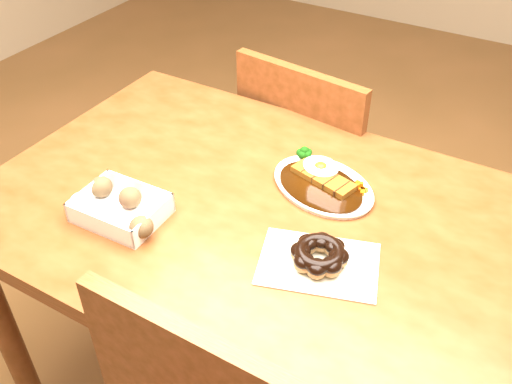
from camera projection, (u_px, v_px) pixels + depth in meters
The scene contains 5 objects.
table at pixel (258, 242), 1.28m from camera, with size 1.20×0.80×0.75m.
chair_far at pixel (317, 169), 1.79m from camera, with size 0.47×0.47×0.87m.
katsu_curry_plate at pixel (323, 182), 1.27m from camera, with size 0.29×0.25×0.05m.
donut_box at pixel (118, 207), 1.18m from camera, with size 0.21×0.14×0.05m.
pon_de_ring at pixel (319, 256), 1.07m from camera, with size 0.26×0.22×0.04m.
Camera 1 is at (0.46, -0.81, 1.53)m, focal length 40.00 mm.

